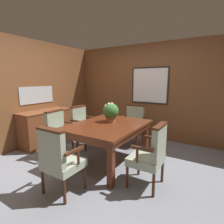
{
  "coord_description": "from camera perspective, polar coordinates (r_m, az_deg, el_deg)",
  "views": [
    {
      "loc": [
        1.83,
        -2.47,
        1.53
      ],
      "look_at": [
        0.12,
        0.28,
        0.94
      ],
      "focal_mm": 28.0,
      "sensor_mm": 36.0,
      "label": 1
    }
  ],
  "objects": [
    {
      "name": "chair_left_far",
      "position": [
        4.09,
        -9.66,
        -4.17
      ],
      "size": [
        0.45,
        0.53,
        0.94
      ],
      "rotation": [
        0.0,
        0.0,
        1.56
      ],
      "color": "#472314",
      "rests_on": "ground_plane"
    },
    {
      "name": "potted_plant",
      "position": [
        3.34,
        -0.39,
        0.0
      ],
      "size": [
        0.31,
        0.31,
        0.38
      ],
      "color": "#B2603D",
      "rests_on": "dining_table"
    },
    {
      "name": "dining_table",
      "position": [
        3.24,
        -1.41,
        -5.54
      ],
      "size": [
        1.18,
        1.53,
        0.74
      ],
      "color": "#562614",
      "rests_on": "ground_plane"
    },
    {
      "name": "wall_left",
      "position": [
        4.52,
        -24.91,
        5.56
      ],
      "size": [
        0.08,
        7.2,
        2.45
      ],
      "color": "brown",
      "rests_on": "ground_plane"
    },
    {
      "name": "chair_head_near",
      "position": [
        2.49,
        -16.93,
        -14.29
      ],
      "size": [
        0.53,
        0.45,
        0.94
      ],
      "rotation": [
        0.0,
        0.0,
        3.14
      ],
      "color": "#472314",
      "rests_on": "ground_plane"
    },
    {
      "name": "chair_left_near",
      "position": [
        3.65,
        -16.77,
        -6.29
      ],
      "size": [
        0.49,
        0.55,
        0.94
      ],
      "rotation": [
        0.0,
        0.0,
        1.66
      ],
      "color": "#472314",
      "rests_on": "ground_plane"
    },
    {
      "name": "sideboard_cabinet",
      "position": [
        4.5,
        -20.82,
        -4.71
      ],
      "size": [
        0.51,
        1.21,
        0.82
      ],
      "color": "brown",
      "rests_on": "ground_plane"
    },
    {
      "name": "chair_head_far",
      "position": [
        4.22,
        6.96,
        -3.66
      ],
      "size": [
        0.53,
        0.46,
        0.94
      ],
      "rotation": [
        0.0,
        0.0,
        0.02
      ],
      "color": "#472314",
      "rests_on": "ground_plane"
    },
    {
      "name": "wall_back",
      "position": [
        4.79,
        9.48,
        6.62
      ],
      "size": [
        7.2,
        0.08,
        2.45
      ],
      "color": "brown",
      "rests_on": "ground_plane"
    },
    {
      "name": "ground_plane",
      "position": [
        3.44,
        -4.33,
        -16.09
      ],
      "size": [
        14.0,
        14.0,
        0.0
      ],
      "primitive_type": "plane",
      "color": "gray"
    },
    {
      "name": "chair_right_near",
      "position": [
        2.6,
        12.59,
        -13.01
      ],
      "size": [
        0.45,
        0.53,
        0.94
      ],
      "rotation": [
        0.0,
        0.0,
        -1.56
      ],
      "color": "#472314",
      "rests_on": "ground_plane"
    }
  ]
}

